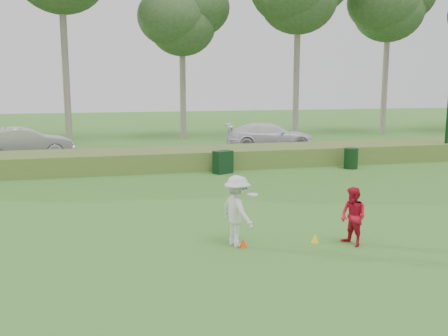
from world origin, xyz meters
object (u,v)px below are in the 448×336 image
object	(u,v)px
player_white	(237,211)
player_red	(353,217)
car_mid	(24,143)
utility_cabinet	(223,162)
cone_orange	(243,243)
cone_yellow	(315,238)
trash_bin	(351,158)
car_right	(270,136)

from	to	relation	value
player_white	player_red	xyz separation A→B (m)	(2.87, -0.67, -0.16)
player_red	car_mid	distance (m)	20.14
utility_cabinet	player_white	bearing A→B (deg)	-125.26
player_white	cone_orange	distance (m)	0.82
cone_orange	car_mid	bearing A→B (deg)	113.70
player_white	cone_yellow	xyz separation A→B (m)	(2.04, -0.23, -0.80)
player_red	cone_yellow	bearing A→B (deg)	-135.00
cone_yellow	trash_bin	xyz separation A→B (m)	(6.37, 10.08, 0.39)
player_red	car_right	bearing A→B (deg)	150.54
cone_orange	cone_yellow	world-z (taller)	cone_orange
trash_bin	car_mid	size ratio (longest dim) A/B	0.20
utility_cabinet	car_right	size ratio (longest dim) A/B	0.19
cone_orange	trash_bin	xyz separation A→B (m)	(8.30, 10.01, 0.38)
player_white	car_mid	world-z (taller)	player_white
player_white	cone_yellow	distance (m)	2.20
utility_cabinet	car_mid	size ratio (longest dim) A/B	0.20
cone_yellow	car_mid	world-z (taller)	car_mid
car_mid	player_red	bearing A→B (deg)	-163.25
cone_orange	trash_bin	bearing A→B (deg)	50.35
trash_bin	car_mid	world-z (taller)	car_mid
cone_yellow	car_right	bearing A→B (deg)	74.56
utility_cabinet	trash_bin	world-z (taller)	utility_cabinet
cone_yellow	cone_orange	bearing A→B (deg)	178.14
cone_yellow	car_mid	bearing A→B (deg)	118.85
trash_bin	player_red	bearing A→B (deg)	-117.82
car_right	trash_bin	bearing A→B (deg)	-158.98
utility_cabinet	car_mid	world-z (taller)	car_mid
player_red	utility_cabinet	size ratio (longest dim) A/B	1.45
car_mid	car_right	xyz separation A→B (m)	(14.22, 0.72, -0.04)
trash_bin	car_mid	xyz separation A→B (m)	(-15.71, 6.88, 0.40)
cone_orange	trash_bin	size ratio (longest dim) A/B	0.24
cone_yellow	car_mid	distance (m)	19.37
player_red	car_right	size ratio (longest dim) A/B	0.27
player_white	car_mid	size ratio (longest dim) A/B	0.36
player_white	cone_yellow	world-z (taller)	player_white
player_white	car_right	size ratio (longest dim) A/B	0.33
car_mid	utility_cabinet	bearing A→B (deg)	-138.80
player_red	car_mid	size ratio (longest dim) A/B	0.30
cone_orange	cone_yellow	size ratio (longest dim) A/B	1.05
cone_orange	car_right	world-z (taller)	car_right
player_white	utility_cabinet	bearing A→B (deg)	-29.58
car_mid	trash_bin	bearing A→B (deg)	-127.18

